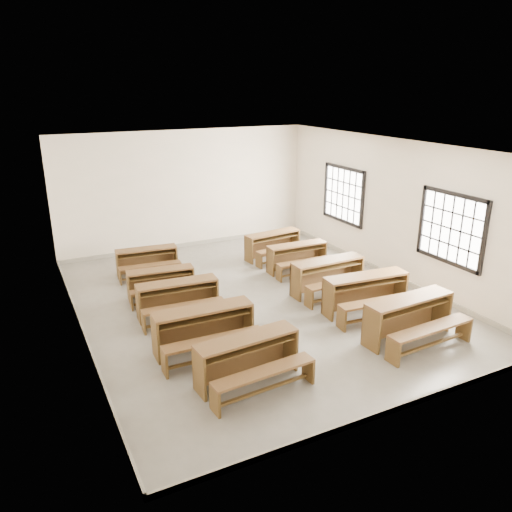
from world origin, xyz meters
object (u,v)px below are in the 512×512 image
desk_set_2 (178,297)px  desk_set_6 (367,291)px  desk_set_0 (249,357)px  desk_set_7 (329,274)px  desk_set_3 (161,281)px  desk_set_9 (274,243)px  desk_set_8 (298,255)px  desk_set_4 (147,259)px  desk_set_1 (205,327)px  desk_set_5 (410,316)px

desk_set_2 → desk_set_6: 3.71m
desk_set_0 → desk_set_7: bearing=32.9°
desk_set_3 → desk_set_9: 3.56m
desk_set_0 → desk_set_8: size_ratio=1.12×
desk_set_3 → desk_set_8: size_ratio=0.97×
desk_set_7 → desk_set_9: bearing=88.0°
desk_set_7 → desk_set_3: bearing=156.2°
desk_set_4 → desk_set_2: bearing=-85.7°
desk_set_4 → desk_set_7: desk_set_7 is taller
desk_set_1 → desk_set_5: size_ratio=0.97×
desk_set_4 → desk_set_7: (3.22, -2.87, 0.06)m
desk_set_5 → desk_set_7: desk_set_5 is taller
desk_set_6 → desk_set_4: bearing=134.9°
desk_set_1 → desk_set_2: bearing=90.8°
desk_set_0 → desk_set_9: (3.10, 4.89, -0.03)m
desk_set_0 → desk_set_5: (3.14, -0.08, 0.03)m
desk_set_8 → desk_set_4: bearing=158.8°
desk_set_8 → desk_set_3: bearing=-176.9°
desk_set_2 → desk_set_6: (3.39, -1.51, 0.04)m
desk_set_1 → desk_set_6: size_ratio=0.96×
desk_set_0 → desk_set_9: desk_set_0 is taller
desk_set_2 → desk_set_9: size_ratio=1.02×
desk_set_3 → desk_set_6: desk_set_6 is taller
desk_set_6 → desk_set_5: bearing=-86.0°
desk_set_3 → desk_set_9: (3.36, 1.19, 0.03)m
desk_set_3 → desk_set_7: bearing=-16.2°
desk_set_4 → desk_set_7: size_ratio=0.89×
desk_set_0 → desk_set_7: desk_set_7 is taller
desk_set_1 → desk_set_8: bearing=39.1°
desk_set_2 → desk_set_4: (0.06, 2.52, -0.04)m
desk_set_2 → desk_set_8: desk_set_2 is taller
desk_set_6 → desk_set_0: bearing=-154.5°
desk_set_5 → desk_set_9: desk_set_5 is taller
desk_set_1 → desk_set_5: (3.39, -1.27, 0.01)m
desk_set_4 → desk_set_6: desk_set_6 is taller
desk_set_1 → desk_set_4: size_ratio=1.16×
desk_set_1 → desk_set_2: size_ratio=1.06×
desk_set_2 → desk_set_3: bearing=96.4°
desk_set_0 → desk_set_5: 3.14m
desk_set_0 → desk_set_6: bearing=15.9°
desk_set_0 → desk_set_6: 3.37m
desk_set_3 → desk_set_9: size_ratio=0.92×
desk_set_1 → desk_set_3: size_ratio=1.18×
desk_set_1 → desk_set_9: (3.35, 3.70, -0.05)m
desk_set_1 → desk_set_8: 4.30m
desk_set_0 → desk_set_1: desk_set_1 is taller
desk_set_1 → desk_set_7: (3.31, 1.13, -0.01)m
desk_set_5 → desk_set_3: bearing=129.1°
desk_set_5 → desk_set_2: bearing=137.9°
desk_set_2 → desk_set_8: bearing=22.4°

